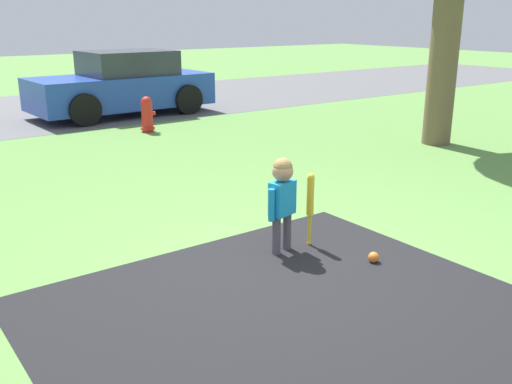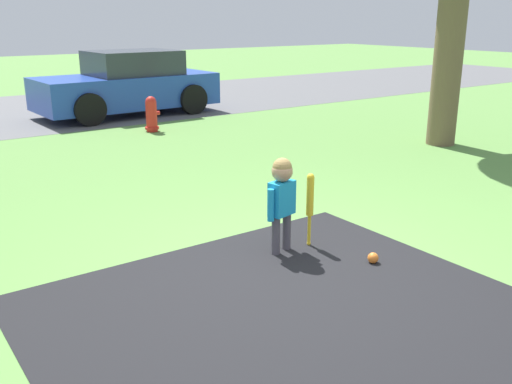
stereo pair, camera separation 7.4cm
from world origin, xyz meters
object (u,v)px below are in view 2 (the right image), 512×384
sports_ball (373,258)px  parked_car (128,85)px  fire_hydrant (151,114)px  child (282,192)px  baseball_bat (310,199)px

sports_ball → parked_car: size_ratio=0.03×
fire_hydrant → parked_car: 2.17m
child → sports_ball: size_ratio=9.14×
parked_car → baseball_bat: bearing=76.1°
baseball_bat → sports_ball: baseball_bat is taller
child → sports_ball: (0.50, -0.67, -0.53)m
fire_hydrant → parked_car: (0.46, 2.10, 0.32)m
baseball_bat → fire_hydrant: 6.10m
child → fire_hydrant: child is taller
sports_ball → parked_car: parked_car is taller
parked_car → sports_ball: bearing=78.2°
child → fire_hydrant: size_ratio=1.35×
fire_hydrant → parked_car: parked_car is taller
child → fire_hydrant: (1.54, 5.94, -0.25)m
sports_ball → fire_hydrant: size_ratio=0.15×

